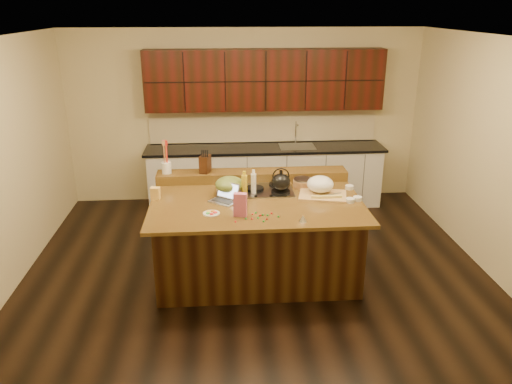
{
  "coord_description": "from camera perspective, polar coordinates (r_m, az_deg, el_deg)",
  "views": [
    {
      "loc": [
        -0.39,
        -5.28,
        3.01
      ],
      "look_at": [
        0.0,
        0.05,
        1.0
      ],
      "focal_mm": 35.0,
      "sensor_mm": 36.0,
      "label": 1
    }
  ],
  "objects": [
    {
      "name": "knife_block",
      "position": [
        6.27,
        -5.82,
        3.21
      ],
      "size": [
        0.16,
        0.2,
        0.22
      ],
      "primitive_type": "cube",
      "rotation": [
        0.0,
        0.0,
        -0.31
      ],
      "color": "black",
      "rests_on": "back_ledge"
    },
    {
      "name": "green_bowl",
      "position": [
        5.79,
        -3.05,
        0.87
      ],
      "size": [
        0.39,
        0.39,
        0.18
      ],
      "primitive_type": "ellipsoid",
      "rotation": [
        0.0,
        0.0,
        0.18
      ],
      "color": "#5B6F2C",
      "rests_on": "cooktop"
    },
    {
      "name": "gumdrop_3",
      "position": [
        5.27,
        1.33,
        -2.67
      ],
      "size": [
        0.02,
        0.02,
        0.02
      ],
      "primitive_type": "ellipsoid",
      "color": "#198C26",
      "rests_on": "island"
    },
    {
      "name": "gumdrop_6",
      "position": [
        5.18,
        1.26,
        -3.09
      ],
      "size": [
        0.02,
        0.02,
        0.02
      ],
      "primitive_type": "ellipsoid",
      "color": "red",
      "rests_on": "island"
    },
    {
      "name": "vinegar_bottle",
      "position": [
        5.84,
        -0.28,
        0.93
      ],
      "size": [
        0.07,
        0.07,
        0.25
      ],
      "primitive_type": "cylinder",
      "rotation": [
        0.0,
        0.0,
        0.17
      ],
      "color": "silver",
      "rests_on": "island"
    },
    {
      "name": "oil_bottle",
      "position": [
        5.73,
        -1.34,
        0.64
      ],
      "size": [
        0.08,
        0.08,
        0.27
      ],
      "primitive_type": "cylinder",
      "rotation": [
        0.0,
        0.0,
        -0.12
      ],
      "color": "gold",
      "rests_on": "island"
    },
    {
      "name": "room",
      "position": [
        5.55,
        0.04,
        3.2
      ],
      "size": [
        5.52,
        5.02,
        2.72
      ],
      "color": "black",
      "rests_on": "ground"
    },
    {
      "name": "gumdrop_13",
      "position": [
        5.2,
        0.22,
        -2.97
      ],
      "size": [
        0.02,
        0.02,
        0.02
      ],
      "primitive_type": "ellipsoid",
      "color": "#198C26",
      "rests_on": "island"
    },
    {
      "name": "pink_bag",
      "position": [
        5.23,
        -1.81,
        -1.46
      ],
      "size": [
        0.15,
        0.1,
        0.25
      ],
      "primitive_type": "cube",
      "rotation": [
        0.0,
        0.0,
        -0.23
      ],
      "color": "#C65D82",
      "rests_on": "island"
    },
    {
      "name": "gumdrop_11",
      "position": [
        5.33,
        -0.03,
        -2.38
      ],
      "size": [
        0.02,
        0.02,
        0.02
      ],
      "primitive_type": "ellipsoid",
      "color": "#198C26",
      "rests_on": "island"
    },
    {
      "name": "strainer_bowl",
      "position": [
        6.12,
        5.36,
        0.98
      ],
      "size": [
        0.27,
        0.27,
        0.09
      ],
      "primitive_type": "cylinder",
      "rotation": [
        0.0,
        0.0,
        0.14
      ],
      "color": "#996B3F",
      "rests_on": "island"
    },
    {
      "name": "island",
      "position": [
        5.88,
        0.04,
        -5.07
      ],
      "size": [
        2.4,
        1.6,
        0.92
      ],
      "color": "black",
      "rests_on": "ground"
    },
    {
      "name": "package_box",
      "position": [
        5.81,
        -11.43,
        -0.15
      ],
      "size": [
        0.11,
        0.09,
        0.14
      ],
      "primitive_type": "cube",
      "rotation": [
        0.0,
        0.0,
        -0.15
      ],
      "color": "#EFBE54",
      "rests_on": "island"
    },
    {
      "name": "kettle",
      "position": [
        5.83,
        2.86,
        1.12
      ],
      "size": [
        0.23,
        0.23,
        0.21
      ],
      "primitive_type": "ellipsoid",
      "rotation": [
        0.0,
        0.0,
        -0.0
      ],
      "color": "black",
      "rests_on": "cooktop"
    },
    {
      "name": "gumdrop_5",
      "position": [
        5.19,
        -1.17,
        -3.05
      ],
      "size": [
        0.02,
        0.02,
        0.02
      ],
      "primitive_type": "ellipsoid",
      "color": "#198C26",
      "rests_on": "island"
    },
    {
      "name": "candy_plate",
      "position": [
        5.34,
        -5.12,
        -2.45
      ],
      "size": [
        0.2,
        0.2,
        0.01
      ],
      "primitive_type": "cylinder",
      "rotation": [
        0.0,
        0.0,
        -0.12
      ],
      "color": "white",
      "rests_on": "island"
    },
    {
      "name": "gumdrop_12",
      "position": [
        5.18,
        -0.45,
        -3.08
      ],
      "size": [
        0.02,
        0.02,
        0.02
      ],
      "primitive_type": "ellipsoid",
      "color": "red",
      "rests_on": "island"
    },
    {
      "name": "back_ledge",
      "position": [
        6.33,
        -0.43,
        1.9
      ],
      "size": [
        2.4,
        0.3,
        0.12
      ],
      "primitive_type": "cube",
      "color": "black",
      "rests_on": "island"
    },
    {
      "name": "gumdrop_8",
      "position": [
        5.32,
        1.79,
        -2.44
      ],
      "size": [
        0.02,
        0.02,
        0.02
      ],
      "primitive_type": "ellipsoid",
      "color": "red",
      "rests_on": "island"
    },
    {
      "name": "laptop",
      "position": [
        5.66,
        -3.51,
        -0.5
      ],
      "size": [
        0.38,
        0.36,
        0.21
      ],
      "rotation": [
        0.0,
        0.0,
        -0.66
      ],
      "color": "#B7B7BC",
      "rests_on": "island"
    },
    {
      "name": "gumdrop_0",
      "position": [
        5.29,
        -0.4,
        -2.54
      ],
      "size": [
        0.02,
        0.02,
        0.02
      ],
      "primitive_type": "ellipsoid",
      "color": "red",
      "rests_on": "island"
    },
    {
      "name": "ramekin_a",
      "position": [
        5.73,
        10.72,
        -0.94
      ],
      "size": [
        0.12,
        0.12,
        0.04
      ],
      "primitive_type": "cylinder",
      "rotation": [
        0.0,
        0.0,
        -0.18
      ],
      "color": "white",
      "rests_on": "island"
    },
    {
      "name": "ramekin_b",
      "position": [
        5.79,
        11.53,
        -0.74
      ],
      "size": [
        0.11,
        0.11,
        0.04
      ],
      "primitive_type": "cylinder",
      "rotation": [
        0.0,
        0.0,
        -0.14
      ],
      "color": "white",
      "rests_on": "island"
    },
    {
      "name": "back_counter",
      "position": [
        7.81,
        1.03,
        5.56
      ],
      "size": [
        3.7,
        0.66,
        2.4
      ],
      "color": "silver",
      "rests_on": "ground"
    },
    {
      "name": "gumdrop_2",
      "position": [
        5.12,
        -2.36,
        -3.4
      ],
      "size": [
        0.02,
        0.02,
        0.02
      ],
      "primitive_type": "ellipsoid",
      "color": "red",
      "rests_on": "island"
    },
    {
      "name": "ramekin_c",
      "position": [
        6.13,
        10.62,
        0.54
      ],
      "size": [
        0.11,
        0.11,
        0.04
      ],
      "primitive_type": "cylinder",
      "rotation": [
        0.0,
        0.0,
        -0.11
      ],
      "color": "white",
      "rests_on": "island"
    },
    {
      "name": "cooktop",
      "position": [
        5.97,
        -0.18,
        0.26
      ],
      "size": [
        0.92,
        0.52,
        0.05
      ],
      "color": "gray",
      "rests_on": "island"
    },
    {
      "name": "gumdrop_1",
      "position": [
        5.28,
        0.79,
        -2.62
      ],
      "size": [
        0.02,
        0.02,
        0.02
      ],
      "primitive_type": "ellipsoid",
      "color": "#198C26",
      "rests_on": "island"
    },
    {
      "name": "gumdrop_7",
      "position": [
        5.12,
        0.87,
        -3.36
      ],
      "size": [
        0.02,
        0.02,
        0.02
      ],
      "primitive_type": "ellipsoid",
      "color": "#198C26",
      "rests_on": "island"
    },
    {
      "name": "kitchen_timer",
      "position": [
        5.15,
        5.38,
        -3.01
      ],
      "size": [
        0.1,
        0.1,
        0.07
      ],
      "primitive_type": "cone",
      "rotation": [
        0.0,
        0.0,
        0.26
      ],
      "color": "silver",
      "rests_on": "island"
    },
    {
      "name": "utensil_crock",
      "position": [
        6.31,
        -10.18,
        2.76
      ],
      "size": [
        0.16,
        0.16,
        0.14
      ],
      "primitive_type": "cylinder",
      "rotation": [
        0.0,
        0.0,
        -0.42
      ],
      "color": "white",
      "rests_on": "back_ledge"
    },
    {
      "name": "gumdrop_4",
      "position": [
        5.26,
        0.48,
        -2.68
      ],
      "size": [
        0.02,
        0.02,
        0.02
      ],
      "primitive_type": "ellipsoid",
      "color": "red",
      "rests_on": "island"
    },
    {
      "name": "wooden_tray",
      "position": [
        5.88,
        7.42,
        0.61
      ],
      "size": [
        0.62,
        0.51,
        0.22
      ],
      "rotation": [
        0.0,
        0.0,
        -0.23
      ],
      "color": "tan",
      "rests_on": "island"
    },
    {
      "name": "gumdrop_9",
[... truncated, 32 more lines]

